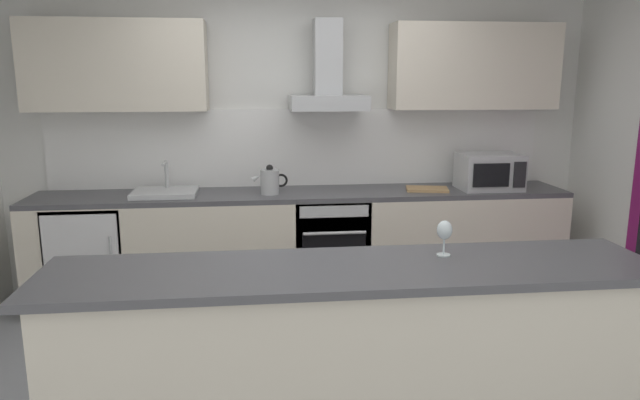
{
  "coord_description": "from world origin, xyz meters",
  "views": [
    {
      "loc": [
        -0.39,
        -3.17,
        1.8
      ],
      "look_at": [
        0.02,
        0.41,
        1.05
      ],
      "focal_mm": 32.36,
      "sensor_mm": 36.0,
      "label": 1
    }
  ],
  "objects": [
    {
      "name": "ground",
      "position": [
        0.0,
        0.0,
        -0.01
      ],
      "size": [
        5.96,
        4.55,
        0.02
      ],
      "primitive_type": "cube",
      "color": "gray"
    },
    {
      "name": "wall_back",
      "position": [
        0.0,
        1.84,
        1.3
      ],
      "size": [
        5.96,
        0.12,
        2.6
      ],
      "primitive_type": "cube",
      "color": "white",
      "rests_on": "ground"
    },
    {
      "name": "backsplash_tile",
      "position": [
        0.0,
        1.76,
        1.23
      ],
      "size": [
        4.22,
        0.02,
        0.66
      ],
      "primitive_type": "cube",
      "color": "white"
    },
    {
      "name": "counter_back",
      "position": [
        0.0,
        1.46,
        0.45
      ],
      "size": [
        4.36,
        0.6,
        0.9
      ],
      "color": "beige",
      "rests_on": "ground"
    },
    {
      "name": "counter_island",
      "position": [
        0.06,
        -0.64,
        0.48
      ],
      "size": [
        2.88,
        0.64,
        0.95
      ],
      "color": "beige",
      "rests_on": "ground"
    },
    {
      "name": "upper_cabinets",
      "position": [
        0.0,
        1.61,
        1.91
      ],
      "size": [
        4.31,
        0.32,
        0.7
      ],
      "color": "beige"
    },
    {
      "name": "oven",
      "position": [
        0.21,
        1.43,
        0.46
      ],
      "size": [
        0.6,
        0.62,
        0.8
      ],
      "color": "slate",
      "rests_on": "ground"
    },
    {
      "name": "refrigerator",
      "position": [
        -1.7,
        1.43,
        0.43
      ],
      "size": [
        0.58,
        0.6,
        0.85
      ],
      "color": "white",
      "rests_on": "ground"
    },
    {
      "name": "microwave",
      "position": [
        1.56,
        1.4,
        1.05
      ],
      "size": [
        0.5,
        0.38,
        0.3
      ],
      "color": "#B7BABC",
      "rests_on": "counter_back"
    },
    {
      "name": "sink",
      "position": [
        -1.11,
        1.44,
        0.93
      ],
      "size": [
        0.5,
        0.4,
        0.26
      ],
      "color": "silver",
      "rests_on": "counter_back"
    },
    {
      "name": "kettle",
      "position": [
        -0.27,
        1.4,
        1.01
      ],
      "size": [
        0.29,
        0.15,
        0.24
      ],
      "color": "#B7BABC",
      "rests_on": "counter_back"
    },
    {
      "name": "range_hood",
      "position": [
        0.21,
        1.56,
        1.79
      ],
      "size": [
        0.62,
        0.45,
        0.72
      ],
      "color": "#B7BABC"
    },
    {
      "name": "wine_glass",
      "position": [
        0.53,
        -0.53,
        1.07
      ],
      "size": [
        0.08,
        0.08,
        0.18
      ],
      "color": "silver",
      "rests_on": "counter_island"
    },
    {
      "name": "chopping_board",
      "position": [
        1.03,
        1.41,
        0.91
      ],
      "size": [
        0.38,
        0.29,
        0.02
      ],
      "primitive_type": "cube",
      "rotation": [
        0.0,
        0.0,
        -0.21
      ],
      "color": "tan",
      "rests_on": "counter_back"
    }
  ]
}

